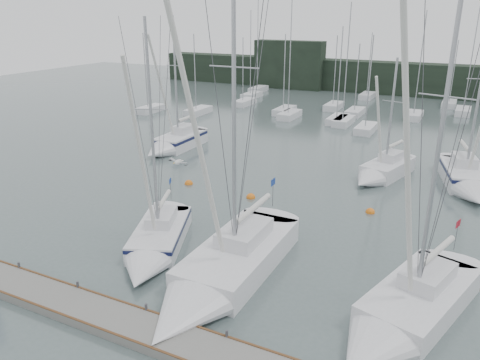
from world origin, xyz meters
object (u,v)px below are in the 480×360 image
at_px(buoy_c, 189,184).
at_px(sailboat_near_left, 154,247).
at_px(sailboat_near_right, 399,319).
at_px(sailboat_mid_c, 379,173).
at_px(buoy_b, 370,213).
at_px(sailboat_mid_a, 173,144).
at_px(buoy_a, 251,198).
at_px(sailboat_near_center, 215,280).
at_px(sailboat_mid_d, 468,182).

bearing_deg(buoy_c, sailboat_near_left, -67.05).
relative_size(sailboat_near_right, buoy_c, 25.13).
relative_size(sailboat_mid_c, buoy_b, 16.26).
distance_m(sailboat_near_right, buoy_c, 20.77).
bearing_deg(buoy_c, sailboat_mid_a, 131.60).
distance_m(sailboat_near_left, buoy_a, 10.13).
height_order(sailboat_near_center, buoy_b, sailboat_near_center).
bearing_deg(buoy_c, sailboat_near_center, -52.61).
xyz_separation_m(sailboat_near_right, buoy_b, (-3.66, 11.95, -0.58)).
distance_m(sailboat_near_right, buoy_a, 16.08).
bearing_deg(sailboat_mid_c, buoy_b, -68.09).
bearing_deg(sailboat_near_right, buoy_c, 164.27).
xyz_separation_m(sailboat_mid_a, buoy_c, (6.41, -7.22, -0.66)).
height_order(sailboat_mid_c, buoy_b, sailboat_mid_c).
distance_m(buoy_a, buoy_c, 5.58).
xyz_separation_m(sailboat_near_center, sailboat_mid_c, (3.91, 19.68, -0.05)).
xyz_separation_m(sailboat_mid_d, buoy_c, (-19.46, -8.32, -0.66)).
height_order(sailboat_near_left, buoy_b, sailboat_near_left).
bearing_deg(sailboat_mid_d, sailboat_mid_a, 169.14).
distance_m(sailboat_mid_d, buoy_b, 9.43).
height_order(sailboat_near_right, buoy_b, sailboat_near_right).
xyz_separation_m(sailboat_near_left, sailboat_mid_a, (-10.85, 17.70, 0.13)).
distance_m(sailboat_near_left, sailboat_near_right, 13.09).
bearing_deg(buoy_b, buoy_a, -171.74).
height_order(sailboat_near_right, buoy_a, sailboat_near_right).
xyz_separation_m(sailboat_near_center, buoy_c, (-9.16, 11.99, -0.62)).
bearing_deg(buoy_c, sailboat_near_right, -32.53).
distance_m(sailboat_near_right, sailboat_mid_a, 30.17).
relative_size(sailboat_near_left, sailboat_mid_c, 1.31).
height_order(sailboat_near_left, sailboat_mid_c, sailboat_near_left).
height_order(sailboat_near_center, sailboat_near_right, sailboat_near_center).
xyz_separation_m(sailboat_mid_a, buoy_a, (11.97, -7.64, -0.66)).
height_order(sailboat_near_left, buoy_c, sailboat_near_left).
height_order(sailboat_near_left, sailboat_mid_d, sailboat_mid_d).
xyz_separation_m(sailboat_near_left, sailboat_near_center, (4.72, -1.51, 0.08)).
distance_m(sailboat_mid_c, sailboat_mid_d, 6.42).
bearing_deg(sailboat_near_right, sailboat_near_left, -166.22).
relative_size(buoy_a, buoy_b, 1.06).
height_order(sailboat_near_left, sailboat_near_center, sailboat_near_center).
bearing_deg(sailboat_mid_a, buoy_c, -48.48).
distance_m(sailboat_near_right, buoy_b, 12.51).
relative_size(sailboat_near_center, buoy_c, 27.07).
relative_size(sailboat_near_center, sailboat_mid_a, 1.34).
distance_m(sailboat_mid_d, buoy_a, 16.44).
bearing_deg(buoy_c, buoy_a, -4.34).
relative_size(sailboat_near_right, buoy_a, 24.70).
distance_m(sailboat_near_center, buoy_c, 15.10).
xyz_separation_m(sailboat_near_center, sailboat_mid_a, (-15.57, 19.21, 0.05)).
height_order(sailboat_mid_a, sailboat_mid_d, sailboat_mid_d).
bearing_deg(buoy_a, sailboat_near_right, -41.97).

